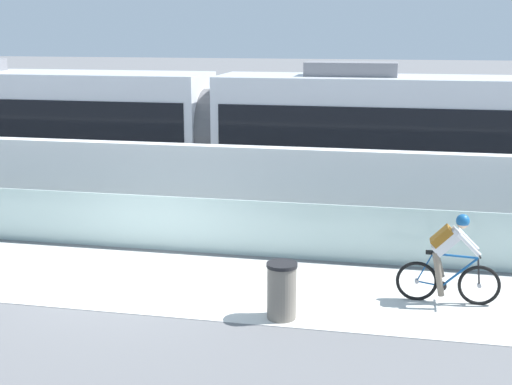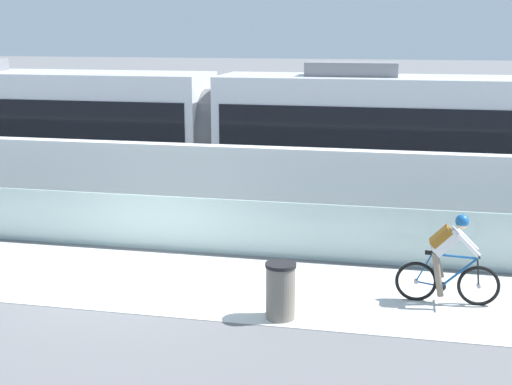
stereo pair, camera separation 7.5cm
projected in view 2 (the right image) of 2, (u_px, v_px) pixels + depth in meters
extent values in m
plane|color=slate|center=(127.00, 278.00, 13.32)|extent=(200.00, 200.00, 0.00)
cube|color=silver|center=(127.00, 278.00, 13.31)|extent=(32.00, 3.20, 0.01)
cube|color=#ADC6C1|center=(159.00, 223.00, 14.94)|extent=(32.00, 0.05, 1.19)
cube|color=white|center=(184.00, 186.00, 16.56)|extent=(32.00, 0.36, 2.01)
cube|color=#595654|center=(212.00, 202.00, 19.15)|extent=(32.00, 0.08, 0.01)
cube|color=#595654|center=(225.00, 191.00, 20.52)|extent=(32.00, 0.08, 0.01)
cube|color=silver|center=(27.00, 124.00, 20.59)|extent=(11.00, 2.50, 3.10)
cube|color=black|center=(26.00, 113.00, 20.51)|extent=(10.56, 2.54, 1.04)
cube|color=#4C4C51|center=(31.00, 170.00, 20.90)|extent=(10.78, 2.53, 0.28)
cube|color=#232326|center=(141.00, 180.00, 20.23)|extent=(1.40, 1.88, 0.20)
cylinder|color=black|center=(132.00, 188.00, 19.56)|extent=(0.60, 0.10, 0.60)
cylinder|color=black|center=(150.00, 177.00, 20.92)|extent=(0.60, 0.10, 0.60)
cube|color=silver|center=(426.00, 137.00, 18.26)|extent=(11.00, 2.50, 3.10)
cube|color=black|center=(427.00, 123.00, 18.18)|extent=(10.56, 2.54, 1.04)
cube|color=#4C4C51|center=(423.00, 187.00, 18.57)|extent=(10.78, 2.53, 0.28)
cube|color=slate|center=(352.00, 69.00, 18.26)|extent=(2.40, 1.10, 0.36)
cube|color=#232326|center=(293.00, 187.00, 19.32)|extent=(1.40, 1.88, 0.20)
cylinder|color=black|center=(289.00, 195.00, 18.65)|extent=(0.60, 0.10, 0.60)
cylinder|color=black|center=(297.00, 184.00, 20.02)|extent=(0.60, 0.10, 0.60)
cylinder|color=#59595B|center=(215.00, 130.00, 19.42)|extent=(0.60, 2.30, 2.30)
torus|color=black|center=(479.00, 286.00, 11.93)|extent=(0.72, 0.06, 0.72)
cylinder|color=#99999E|center=(479.00, 286.00, 11.93)|extent=(0.07, 0.10, 0.07)
torus|color=black|center=(416.00, 281.00, 12.14)|extent=(0.72, 0.06, 0.72)
cylinder|color=#99999E|center=(416.00, 281.00, 12.14)|extent=(0.07, 0.10, 0.07)
cylinder|color=#144C8C|center=(459.00, 273.00, 11.95)|extent=(0.60, 0.04, 0.58)
cylinder|color=#144C8C|center=(436.00, 270.00, 12.02)|extent=(0.22, 0.04, 0.59)
cylinder|color=#144C8C|center=(455.00, 256.00, 11.90)|extent=(0.76, 0.04, 0.07)
cylinder|color=#144C8C|center=(428.00, 284.00, 12.11)|extent=(0.43, 0.03, 0.09)
cylinder|color=#144C8C|center=(424.00, 268.00, 12.06)|extent=(0.27, 0.02, 0.53)
cylinder|color=black|center=(478.00, 272.00, 11.88)|extent=(0.08, 0.03, 0.49)
cube|color=black|center=(432.00, 253.00, 11.97)|extent=(0.24, 0.10, 0.05)
cylinder|color=black|center=(478.00, 253.00, 11.80)|extent=(0.03, 0.58, 0.03)
cylinder|color=#262628|center=(441.00, 286.00, 12.07)|extent=(0.18, 0.02, 0.18)
cube|color=silver|center=(446.00, 242.00, 11.87)|extent=(0.50, 0.28, 0.51)
cube|color=#8C5919|center=(441.00, 236.00, 11.87)|extent=(0.38, 0.30, 0.38)
sphere|color=beige|center=(462.00, 223.00, 11.75)|extent=(0.20, 0.20, 0.20)
sphere|color=#195999|center=(462.00, 221.00, 11.74)|extent=(0.23, 0.23, 0.23)
cylinder|color=silver|center=(469.00, 245.00, 11.65)|extent=(0.41, 0.08, 0.41)
cylinder|color=silver|center=(467.00, 240.00, 11.95)|extent=(0.41, 0.08, 0.41)
cylinder|color=#726656|center=(438.00, 275.00, 11.94)|extent=(0.25, 0.11, 0.79)
cylinder|color=#726656|center=(438.00, 263.00, 12.08)|extent=(0.25, 0.11, 0.52)
cylinder|color=slate|center=(281.00, 293.00, 11.37)|extent=(0.48, 0.48, 0.90)
cylinder|color=black|center=(281.00, 265.00, 11.26)|extent=(0.51, 0.51, 0.06)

